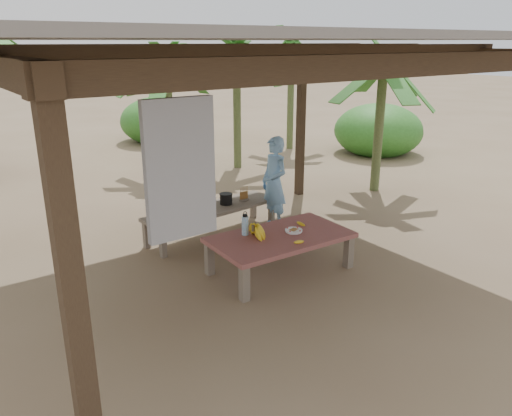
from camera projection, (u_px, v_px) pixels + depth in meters
ground at (250, 271)px, 6.57m from camera, size 80.00×80.00×0.00m
pavilion at (248, 50)px, 5.67m from camera, size 6.60×5.60×2.95m
work_table at (280, 240)px, 6.45m from camera, size 1.83×1.06×0.50m
bench at (212, 211)px, 7.67m from camera, size 2.25×0.81×0.45m
ripe_banana_bunch at (253, 231)px, 6.31m from camera, size 0.36×0.33×0.19m
plate at (294, 231)px, 6.53m from camera, size 0.23×0.23×0.04m
loose_banana_front at (299, 242)px, 6.15m from camera, size 0.17×0.05×0.04m
loose_banana_side at (301, 224)px, 6.76m from camera, size 0.07×0.15×0.04m
water_flask at (245, 225)px, 6.40m from camera, size 0.09×0.09×0.32m
green_banana_stalk at (194, 202)px, 7.39m from camera, size 0.31×0.31×0.33m
cooking_pot at (226, 199)px, 7.79m from camera, size 0.19×0.19×0.17m
skewer_rack at (244, 193)px, 7.95m from camera, size 0.19×0.10×0.24m
woman at (274, 183)px, 7.89m from camera, size 0.38×0.56×1.48m
banana_plant_ne at (236, 59)px, 11.19m from camera, size 1.80×1.80×2.99m
banana_plant_n at (167, 71)px, 11.00m from camera, size 1.80×1.80×2.73m
banana_plant_e at (383, 75)px, 9.42m from camera, size 1.80×1.80×2.75m
banana_plant_far at (292, 51)px, 13.24m from camera, size 1.80×1.80×3.12m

